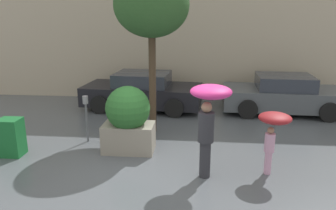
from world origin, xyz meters
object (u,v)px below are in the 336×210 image
at_px(person_child, 274,126).
at_px(street_tree, 151,6).
at_px(person_adult, 209,109).
at_px(parked_car_near, 143,92).
at_px(parking_meter, 86,109).
at_px(planter_box, 128,118).
at_px(parked_car_far, 283,95).
at_px(newspaper_box, 11,137).

bearing_deg(person_child, street_tree, 104.09).
bearing_deg(street_tree, person_adult, -60.12).
bearing_deg(parked_car_near, person_child, -138.86).
height_order(person_adult, person_child, person_adult).
relative_size(person_adult, parking_meter, 1.55).
xyz_separation_m(planter_box, parked_car_far, (4.54, 3.74, -0.24)).
relative_size(person_child, newspaper_box, 1.47).
height_order(person_child, street_tree, street_tree).
bearing_deg(person_adult, newspaper_box, 116.08).
height_order(person_adult, parked_car_near, person_adult).
relative_size(person_adult, street_tree, 0.44).
xyz_separation_m(parked_car_far, parking_meter, (-5.75, -3.24, 0.29)).
bearing_deg(newspaper_box, person_child, -3.56).
bearing_deg(planter_box, street_tree, 75.50).
xyz_separation_m(parking_meter, newspaper_box, (-1.49, -1.01, -0.44)).
relative_size(street_tree, parking_meter, 3.51).
height_order(person_child, parked_car_near, person_child).
bearing_deg(parking_meter, parked_car_far, 29.37).
bearing_deg(newspaper_box, planter_box, 10.65).
relative_size(parked_car_near, parked_car_far, 1.04).
distance_m(parked_car_near, parked_car_far, 4.83).
bearing_deg(planter_box, person_child, -15.28).
height_order(planter_box, street_tree, street_tree).
height_order(parked_car_near, street_tree, street_tree).
bearing_deg(parking_meter, planter_box, -22.69).
distance_m(parking_meter, newspaper_box, 1.85).
relative_size(person_child, parked_car_far, 0.32).
height_order(person_adult, newspaper_box, person_adult).
xyz_separation_m(person_child, street_tree, (-2.81, 2.37, 2.39)).
bearing_deg(parking_meter, person_adult, -27.36).
height_order(person_child, parking_meter, person_child).
bearing_deg(parked_car_far, parked_car_near, 91.95).
relative_size(planter_box, parked_car_near, 0.38).
bearing_deg(parked_car_far, street_tree, 121.19).
bearing_deg(parking_meter, parked_car_near, 74.50).
bearing_deg(planter_box, newspaper_box, -169.35).
distance_m(person_child, street_tree, 4.39).
distance_m(parked_car_far, parking_meter, 6.61).
height_order(planter_box, person_child, planter_box).
height_order(person_adult, parked_car_far, person_adult).
distance_m(street_tree, parking_meter, 3.17).
relative_size(planter_box, parking_meter, 1.31).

